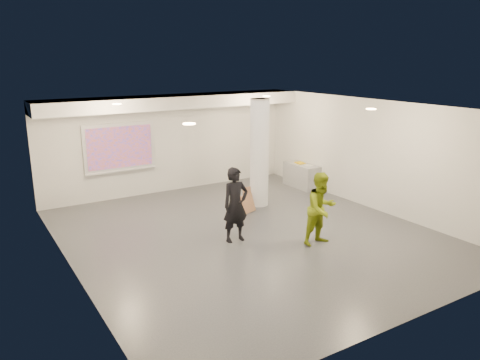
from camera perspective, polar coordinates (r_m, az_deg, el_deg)
floor at (r=11.18m, az=1.09°, el=-6.66°), size 8.00×9.00×0.01m
ceiling at (r=10.46m, az=1.17°, el=8.83°), size 8.00×9.00×0.01m
wall_back at (r=14.62m, az=-8.52°, el=4.45°), size 8.00×0.01×3.00m
wall_front at (r=7.52m, az=20.19°, el=-6.30°), size 8.00×0.01×3.00m
wall_left at (r=9.25m, az=-20.18°, el=-2.39°), size 0.01×9.00×3.00m
wall_right at (r=13.27m, az=15.81°, el=3.00°), size 0.01×9.00×3.00m
soffit_band at (r=13.94m, az=-7.81°, el=9.46°), size 8.00×1.10×0.36m
downlight_nw at (r=11.80m, az=-14.79°, el=8.94°), size 0.22×0.22×0.02m
downlight_ne at (r=13.75m, az=3.24°, el=10.17°), size 0.22×0.22×0.02m
downlight_sw at (r=8.09m, az=-6.22°, el=6.83°), size 0.22×0.22×0.02m
downlight_se at (r=10.73m, az=15.69°, el=8.33°), size 0.22×0.22×0.02m
column at (r=12.99m, az=2.38°, el=3.31°), size 0.52×0.52×3.00m
projection_screen at (r=14.03m, az=-14.46°, el=3.82°), size 2.10×0.13×1.42m
credenza at (r=15.19m, az=7.50°, el=0.55°), size 0.54×1.29×0.75m
papers_stack at (r=14.94m, az=8.26°, el=1.80°), size 0.28×0.32×0.02m
postit_pad at (r=15.19m, az=7.33°, el=2.07°), size 0.26×0.34×0.03m
cardboard_back at (r=13.16m, az=1.42°, el=-2.00°), size 0.53×0.21×0.57m
cardboard_front at (r=12.66m, az=0.98°, el=-2.87°), size 0.50×0.34×0.49m
woman at (r=10.54m, az=-0.55°, el=-3.05°), size 0.63×0.42×1.72m
man at (r=10.54m, az=9.89°, el=-3.47°), size 0.83×0.66×1.65m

